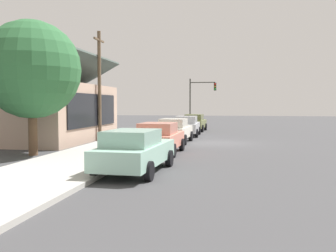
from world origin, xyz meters
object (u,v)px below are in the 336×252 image
object	(u,v)px
car_ivory	(174,130)
car_olive	(195,122)
traffic_light_main	(200,95)
shade_tree	(32,70)
utility_pole_wooden	(99,84)
car_seafoam	(135,150)
car_coral	(159,138)
car_silver	(187,126)
fire_hydrant_red	(163,132)

from	to	relation	value
car_ivory	car_olive	bearing A→B (deg)	0.60
car_ivory	traffic_light_main	bearing A→B (deg)	0.35
shade_tree	car_ivory	bearing A→B (deg)	-39.42
shade_tree	traffic_light_main	world-z (taller)	shade_tree
utility_pole_wooden	car_seafoam	bearing A→B (deg)	-154.20
car_olive	car_coral	bearing A→B (deg)	-178.09
shade_tree	traffic_light_main	distance (m)	23.27
car_seafoam	car_coral	xyz separation A→B (m)	(5.37, 0.15, -0.00)
car_ivory	shade_tree	world-z (taller)	shade_tree
car_silver	traffic_light_main	world-z (taller)	traffic_light_main
fire_hydrant_red	car_seafoam	bearing A→B (deg)	-173.67
car_seafoam	car_silver	world-z (taller)	same
utility_pole_wooden	car_ivory	bearing A→B (deg)	-96.38
shade_tree	car_coral	bearing A→B (deg)	-74.51
car_silver	traffic_light_main	distance (m)	10.11
utility_pole_wooden	fire_hydrant_red	size ratio (longest dim) A/B	10.56
car_coral	car_olive	bearing A→B (deg)	0.82
car_seafoam	car_ivory	distance (m)	10.90
car_silver	shade_tree	world-z (taller)	shade_tree
car_seafoam	fire_hydrant_red	xyz separation A→B (m)	(14.02, 1.55, -0.32)
car_seafoam	utility_pole_wooden	distance (m)	13.13
car_silver	shade_tree	size ratio (longest dim) A/B	0.70
car_seafoam	utility_pole_wooden	size ratio (longest dim) A/B	0.66
car_ivory	utility_pole_wooden	xyz separation A→B (m)	(0.59, 5.31, 3.11)
shade_tree	utility_pole_wooden	world-z (taller)	utility_pole_wooden
shade_tree	traffic_light_main	bearing A→B (deg)	-15.61
car_ivory	car_seafoam	bearing A→B (deg)	-177.08
fire_hydrant_red	car_ivory	bearing A→B (deg)	-157.19
car_ivory	car_silver	distance (m)	5.47
car_ivory	car_silver	size ratio (longest dim) A/B	0.98
car_seafoam	car_olive	size ratio (longest dim) A/B	1.13
car_coral	fire_hydrant_red	world-z (taller)	car_coral
car_ivory	traffic_light_main	xyz separation A→B (m)	(15.21, -0.35, 2.68)
traffic_light_main	car_silver	bearing A→B (deg)	178.93
car_seafoam	car_silver	xyz separation A→B (m)	(16.36, 0.08, -0.00)
car_olive	utility_pole_wooden	size ratio (longest dim) A/B	0.58
shade_tree	car_silver	bearing A→B (deg)	-25.64
car_coral	shade_tree	xyz separation A→B (m)	(-1.66, 6.00, 3.37)
car_silver	fire_hydrant_red	bearing A→B (deg)	146.64
car_olive	utility_pole_wooden	world-z (taller)	utility_pole_wooden
traffic_light_main	utility_pole_wooden	world-z (taller)	utility_pole_wooden
car_ivory	car_olive	distance (m)	11.09
fire_hydrant_red	car_silver	bearing A→B (deg)	-32.22
car_seafoam	fire_hydrant_red	distance (m)	14.11
car_ivory	traffic_light_main	distance (m)	15.45
shade_tree	car_olive	bearing A→B (deg)	-18.50
utility_pole_wooden	fire_hydrant_red	distance (m)	5.85
car_ivory	shade_tree	distance (m)	9.90
car_silver	fire_hydrant_red	size ratio (longest dim) A/B	6.48
traffic_light_main	car_coral	bearing A→B (deg)	179.29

